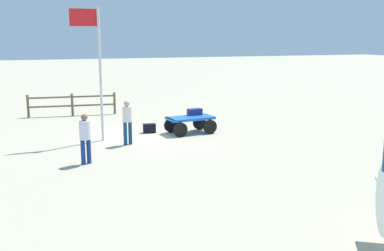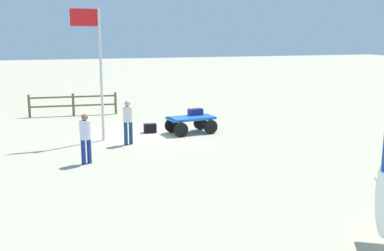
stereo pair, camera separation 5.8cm
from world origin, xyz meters
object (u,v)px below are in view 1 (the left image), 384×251
object	(u,v)px
worker_trailing	(127,119)
flagpole	(96,60)
suitcase_navy	(195,112)
worker_lead	(85,135)
suitcase_dark	(149,128)
luggage_cart	(190,122)

from	to	relation	value
worker_trailing	flagpole	world-z (taller)	flagpole
suitcase_navy	worker_trailing	bearing A→B (deg)	26.10
flagpole	worker_lead	bearing A→B (deg)	75.73
worker_lead	flagpole	size ratio (longest dim) A/B	0.32
suitcase_navy	suitcase_dark	distance (m)	2.03
suitcase_navy	flagpole	distance (m)	4.70
luggage_cart	suitcase_navy	bearing A→B (deg)	-132.36
flagpole	worker_trailing	bearing A→B (deg)	133.89
luggage_cart	suitcase_dark	xyz separation A→B (m)	(1.58, -0.60, -0.29)
suitcase_dark	worker_lead	bearing A→B (deg)	52.81
luggage_cart	suitcase_dark	bearing A→B (deg)	-20.95
suitcase_dark	flagpole	world-z (taller)	flagpole
suitcase_navy	flagpole	xyz separation A→B (m)	(4.08, 0.57, 2.26)
suitcase_navy	worker_trailing	world-z (taller)	worker_trailing
suitcase_navy	suitcase_dark	world-z (taller)	suitcase_navy
suitcase_navy	suitcase_dark	xyz separation A→B (m)	(1.91, -0.23, -0.63)
suitcase_dark	worker_lead	world-z (taller)	worker_lead
worker_lead	suitcase_dark	bearing A→B (deg)	-127.19
worker_trailing	flagpole	xyz separation A→B (m)	(0.94, -0.97, 2.10)
suitcase_navy	luggage_cart	bearing A→B (deg)	47.64
luggage_cart	suitcase_navy	distance (m)	0.61
worker_trailing	luggage_cart	bearing A→B (deg)	-157.36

